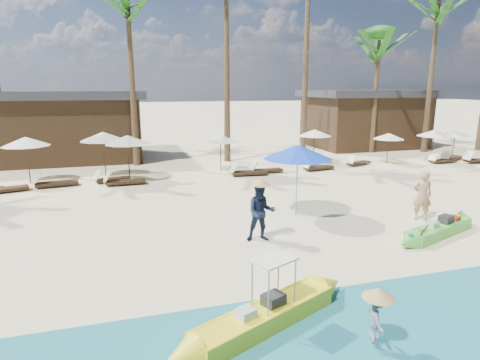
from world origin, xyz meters
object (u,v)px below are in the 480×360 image
object	(u,v)px
yellow_canoe	(266,316)
blue_umbrella	(298,152)
tourist	(422,196)
green_canoe	(439,229)

from	to	relation	value
yellow_canoe	blue_umbrella	bearing A→B (deg)	36.97
tourist	blue_umbrella	world-z (taller)	blue_umbrella
yellow_canoe	tourist	xyz separation A→B (m)	(7.35, 4.55, 0.65)
green_canoe	blue_umbrella	distance (m)	5.07
tourist	blue_umbrella	xyz separation A→B (m)	(-4.04, 1.49, 1.47)
blue_umbrella	yellow_canoe	bearing A→B (deg)	-118.71
yellow_canoe	tourist	bearing A→B (deg)	7.42
green_canoe	tourist	size ratio (longest dim) A/B	2.55
green_canoe	blue_umbrella	world-z (taller)	blue_umbrella
tourist	yellow_canoe	bearing A→B (deg)	56.31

